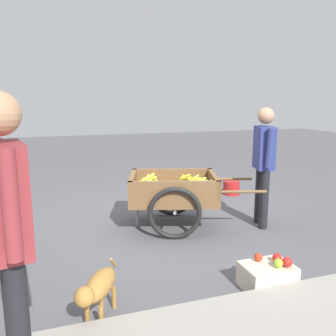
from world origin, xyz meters
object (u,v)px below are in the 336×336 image
dog (98,287)px  bystander_person (7,222)px  vendor_person (264,157)px  apple_crate (268,276)px  fruit_cart (174,194)px  plastic_bucket (231,188)px

dog → bystander_person: 1.03m
vendor_person → apple_crate: 1.79m
vendor_person → apple_crate: (0.82, 1.38, -0.79)m
apple_crate → vendor_person: bearing=-120.8°
dog → bystander_person: size_ratio=0.36×
fruit_cart → plastic_bucket: (-1.47, -1.16, -0.32)m
plastic_bucket → bystander_person: bystander_person is taller
fruit_cart → vendor_person: vendor_person is taller
fruit_cart → dog: fruit_cart is taller
plastic_bucket → vendor_person: bearing=75.9°
dog → plastic_bucket: size_ratio=2.12×
dog → plastic_bucket: bearing=-132.9°
bystander_person → dog: bearing=-134.6°
vendor_person → bystander_person: (2.79, 1.88, 0.10)m
dog → bystander_person: bystander_person is taller
vendor_person → dog: vendor_person is taller
apple_crate → dog: bearing=-0.4°
apple_crate → bystander_person: (1.97, 0.50, 0.89)m
fruit_cart → apple_crate: size_ratio=4.09×
plastic_bucket → apple_crate: 3.11m
vendor_person → bystander_person: 3.37m
vendor_person → dog: size_ratio=2.56×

